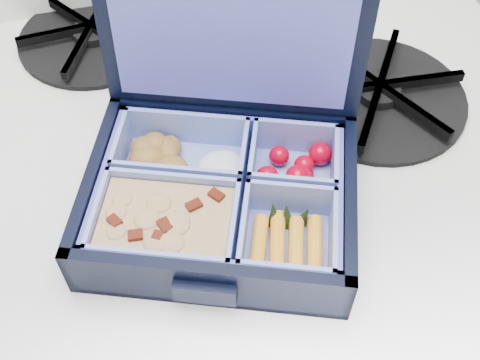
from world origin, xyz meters
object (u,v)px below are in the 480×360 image
object	(u,v)px
bento_box	(221,198)
stove	(249,345)
burner_grate	(379,90)
fork	(289,87)

from	to	relation	value
bento_box	stove	bearing A→B (deg)	75.55
bento_box	burner_grate	distance (m)	0.21
fork	bento_box	bearing A→B (deg)	-112.61
stove	burner_grate	world-z (taller)	burner_grate
bento_box	fork	size ratio (longest dim) A/B	1.24
bento_box	burner_grate	size ratio (longest dim) A/B	1.22
burner_grate	stove	bearing A→B (deg)	-166.03
stove	bento_box	distance (m)	0.51
stove	bento_box	xyz separation A→B (m)	(-0.05, -0.07, 0.50)
burner_grate	fork	xyz separation A→B (m)	(-0.08, 0.04, -0.01)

